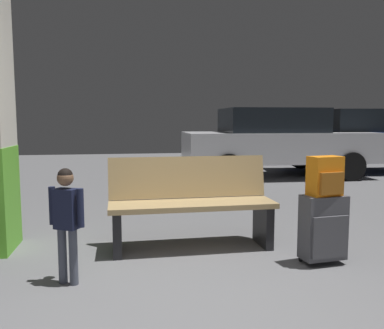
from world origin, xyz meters
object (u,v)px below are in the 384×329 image
Objects in this scene: bench at (191,203)px; backpack_bright at (325,177)px; parked_car_side at (365,139)px; suitcase at (323,228)px; child at (66,213)px; parked_car_near at (276,141)px.

bench is 1.29m from backpack_bright.
parked_car_side is (5.14, 5.09, 0.36)m from bench.
parked_car_side is (4.08, 5.74, 0.48)m from suitcase.
suitcase is 2.15m from child.
bench is 1.25m from suitcase.
backpack_bright is at bearing 2.16° from child.
parked_car_side and parked_car_near have the same top height.
child reaches higher than bench.
child is (-2.14, -0.08, 0.23)m from suitcase.
parked_car_near reaches higher than suitcase.
child is at bearing -145.65° from bench.
bench is 2.66× the size of suitcase.
parked_car_near reaches higher than bench.
child is 8.53m from parked_car_side.
child is (-2.14, -0.08, -0.22)m from backpack_bright.
backpack_bright is 0.38× the size of child.
backpack_bright is 0.08× the size of parked_car_side.
suitcase is at bearing -107.08° from parked_car_near.
child is at bearing -177.84° from backpack_bright.
parked_car_side reaches higher than suitcase.
parked_car_side is (4.08, 5.74, 0.03)m from backpack_bright.
backpack_bright is (0.00, -0.00, 0.45)m from suitcase.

